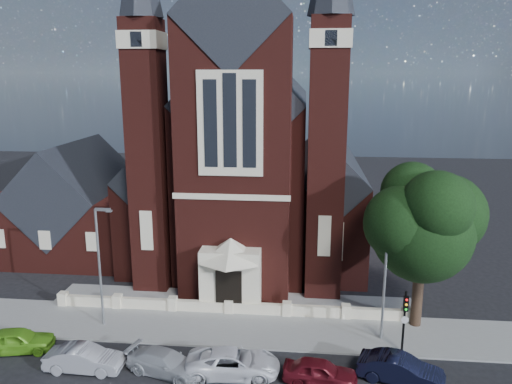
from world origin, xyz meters
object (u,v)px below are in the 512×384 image
Objects in this scene: street_lamp_left at (100,261)px; car_navy at (401,370)px; traffic_signal at (405,314)px; church at (253,158)px; street_lamp_right at (387,271)px; car_white_suv at (233,363)px; parish_hall at (77,208)px; street_tree at (426,227)px; car_silver_a at (84,359)px; car_lime_van at (17,340)px; car_dark_red at (320,372)px; car_silver_b at (165,363)px.

car_navy is (18.30, -4.39, -3.85)m from street_lamp_left.
street_lamp_left is 1.78× the size of car_navy.
street_lamp_left is 19.08m from traffic_signal.
church is 23.94m from traffic_signal.
car_white_suv is (-8.79, -4.57, -3.88)m from street_lamp_right.
street_tree is (28.60, -12.29, 2.95)m from parish_hall.
car_silver_a is 8.39m from car_white_suv.
street_lamp_right is 22.61m from car_lime_van.
street_tree is 2.06× the size of car_white_suv.
car_lime_van is 1.07× the size of car_dark_red.
street_lamp_left is at bearing 77.08° from car_dark_red.
parish_hall is at bearing 25.31° from car_silver_a.
car_lime_van is (-22.00, -3.50, -3.87)m from street_lamp_right.
traffic_signal is at bearing -59.99° from street_lamp_right.
car_white_suv is at bearing -150.92° from street_tree.
street_lamp_left is at bearing -175.24° from street_tree.
car_dark_red is at bearing -145.95° from traffic_signal.
street_lamp_right is 2.71m from traffic_signal.
church reaches higher than parish_hall.
street_lamp_left is (-7.91, -18.94, -3.59)m from church.
traffic_signal is (0.91, -1.57, -2.02)m from street_lamp_right.
car_navy is (9.08, 0.18, 0.03)m from car_white_suv.
car_lime_van is at bearing -138.81° from street_lamp_left.
car_lime_van is 0.98× the size of car_silver_a.
street_tree is 5.70m from traffic_signal.
street_tree is 17.58m from car_silver_b.
car_silver_a is (-7.07, -23.94, -7.47)m from church.
traffic_signal is 10.32m from car_white_suv.
car_lime_van is at bearing -117.95° from church.
church is at bearing 126.17° from street_tree.
car_white_suv is at bearing -162.82° from traffic_signal.
traffic_signal is 13.98m from car_silver_b.
car_silver_a is (8.93, -19.00, -3.30)m from parish_hall.
car_silver_a is at bearing -64.83° from parish_hall.
street_tree is 1.32× the size of street_lamp_right.
car_navy is (-2.21, -6.10, -6.21)m from street_tree.
traffic_signal reaches higher than car_navy.
traffic_signal reaches higher than car_dark_red.
traffic_signal is at bearing -60.15° from car_silver_b.
traffic_signal is 0.92× the size of car_silver_a.
car_lime_van is at bearing 98.29° from car_silver_b.
street_lamp_right is 1.90× the size of car_lime_van.
street_tree reaches higher than parish_hall.
street_lamp_left is at bearing 175.24° from traffic_signal.
street_tree reaches higher than car_silver_a.
car_dark_red is (-4.04, -4.92, -3.92)m from street_lamp_right.
car_white_suv is at bearing -26.40° from street_lamp_left.
church is 26.06m from car_silver_a.
car_lime_van reaches higher than car_white_suv.
street_lamp_left is 10.99m from car_white_suv.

